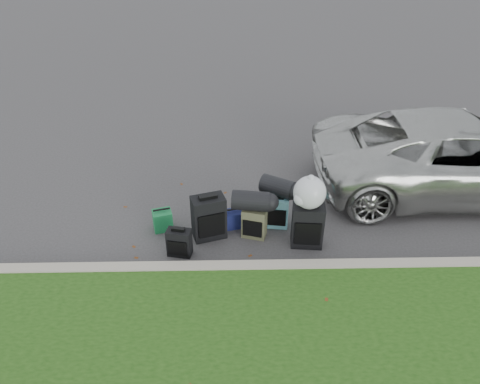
{
  "coord_description": "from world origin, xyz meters",
  "views": [
    {
      "loc": [
        -0.22,
        -5.81,
        4.47
      ],
      "look_at": [
        -0.1,
        0.2,
        0.55
      ],
      "focal_mm": 35.0,
      "sensor_mm": 36.0,
      "label": 1
    }
  ],
  "objects_px": {
    "suitcase_teal": "(277,212)",
    "suitcase_small_black": "(179,242)",
    "suv": "(458,155)",
    "suitcase_large_black_left": "(209,217)",
    "suitcase_large_black_right": "(307,226)",
    "tote_green": "(163,220)",
    "tote_navy": "(234,219)",
    "suitcase_olive": "(254,223)"
  },
  "relations": [
    {
      "from": "suitcase_large_black_left",
      "to": "tote_green",
      "type": "bearing_deg",
      "value": 147.56
    },
    {
      "from": "suv",
      "to": "suitcase_small_black",
      "type": "height_order",
      "value": "suv"
    },
    {
      "from": "tote_green",
      "to": "suitcase_large_black_right",
      "type": "bearing_deg",
      "value": -26.12
    },
    {
      "from": "suitcase_large_black_left",
      "to": "tote_navy",
      "type": "bearing_deg",
      "value": 15.17
    },
    {
      "from": "suitcase_teal",
      "to": "tote_green",
      "type": "bearing_deg",
      "value": -170.94
    },
    {
      "from": "suv",
      "to": "suitcase_large_black_left",
      "type": "height_order",
      "value": "suv"
    },
    {
      "from": "suitcase_olive",
      "to": "suitcase_large_black_right",
      "type": "height_order",
      "value": "suitcase_large_black_right"
    },
    {
      "from": "suitcase_olive",
      "to": "tote_green",
      "type": "relative_size",
      "value": 1.5
    },
    {
      "from": "suv",
      "to": "suitcase_olive",
      "type": "xyz_separation_m",
      "value": [
        -3.51,
        -1.27,
        -0.43
      ]
    },
    {
      "from": "suitcase_teal",
      "to": "suitcase_large_black_left",
      "type": "bearing_deg",
      "value": -159.15
    },
    {
      "from": "tote_navy",
      "to": "tote_green",
      "type": "bearing_deg",
      "value": 169.4
    },
    {
      "from": "suitcase_olive",
      "to": "suitcase_large_black_right",
      "type": "bearing_deg",
      "value": -0.01
    },
    {
      "from": "suv",
      "to": "suitcase_small_black",
      "type": "relative_size",
      "value": 11.37
    },
    {
      "from": "suitcase_small_black",
      "to": "suitcase_olive",
      "type": "height_order",
      "value": "suitcase_olive"
    },
    {
      "from": "suitcase_large_black_right",
      "to": "tote_navy",
      "type": "relative_size",
      "value": 2.43
    },
    {
      "from": "suitcase_teal",
      "to": "suitcase_olive",
      "type": "bearing_deg",
      "value": -137.36
    },
    {
      "from": "suv",
      "to": "tote_green",
      "type": "distance_m",
      "value": 5.06
    },
    {
      "from": "suv",
      "to": "tote_navy",
      "type": "distance_m",
      "value": 3.99
    },
    {
      "from": "tote_navy",
      "to": "suitcase_small_black",
      "type": "bearing_deg",
      "value": -153.19
    },
    {
      "from": "suitcase_large_black_left",
      "to": "tote_green",
      "type": "distance_m",
      "value": 0.77
    },
    {
      "from": "suitcase_small_black",
      "to": "suitcase_large_black_left",
      "type": "bearing_deg",
      "value": 56.35
    },
    {
      "from": "suv",
      "to": "suitcase_small_black",
      "type": "bearing_deg",
      "value": 110.54
    },
    {
      "from": "suitcase_teal",
      "to": "tote_green",
      "type": "distance_m",
      "value": 1.77
    },
    {
      "from": "suitcase_small_black",
      "to": "tote_green",
      "type": "bearing_deg",
      "value": 128.69
    },
    {
      "from": "suitcase_olive",
      "to": "tote_navy",
      "type": "bearing_deg",
      "value": 158.22
    },
    {
      "from": "suitcase_teal",
      "to": "tote_navy",
      "type": "relative_size",
      "value": 1.82
    },
    {
      "from": "suitcase_teal",
      "to": "tote_navy",
      "type": "xyz_separation_m",
      "value": [
        -0.67,
        -0.01,
        -0.12
      ]
    },
    {
      "from": "suitcase_teal",
      "to": "suitcase_small_black",
      "type": "bearing_deg",
      "value": -148.17
    },
    {
      "from": "suitcase_large_black_right",
      "to": "tote_green",
      "type": "relative_size",
      "value": 2.1
    },
    {
      "from": "suitcase_small_black",
      "to": "suitcase_olive",
      "type": "distance_m",
      "value": 1.17
    },
    {
      "from": "tote_green",
      "to": "suitcase_large_black_left",
      "type": "bearing_deg",
      "value": -30.32
    },
    {
      "from": "suv",
      "to": "suitcase_olive",
      "type": "distance_m",
      "value": 3.76
    },
    {
      "from": "suitcase_small_black",
      "to": "suitcase_olive",
      "type": "relative_size",
      "value": 0.87
    },
    {
      "from": "suitcase_large_black_right",
      "to": "suitcase_teal",
      "type": "bearing_deg",
      "value": 135.88
    },
    {
      "from": "suitcase_large_black_left",
      "to": "suitcase_teal",
      "type": "relative_size",
      "value": 1.36
    },
    {
      "from": "suitcase_large_black_left",
      "to": "suitcase_olive",
      "type": "bearing_deg",
      "value": -17.52
    },
    {
      "from": "suitcase_teal",
      "to": "suitcase_large_black_right",
      "type": "xyz_separation_m",
      "value": [
        0.41,
        -0.47,
        0.09
      ]
    },
    {
      "from": "suv",
      "to": "suitcase_large_black_left",
      "type": "relative_size",
      "value": 6.94
    },
    {
      "from": "suitcase_olive",
      "to": "suitcase_teal",
      "type": "bearing_deg",
      "value": 51.45
    },
    {
      "from": "suv",
      "to": "tote_green",
      "type": "relative_size",
      "value": 14.89
    },
    {
      "from": "suitcase_large_black_right",
      "to": "tote_navy",
      "type": "distance_m",
      "value": 1.18
    },
    {
      "from": "suv",
      "to": "tote_navy",
      "type": "relative_size",
      "value": 17.19
    }
  ]
}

